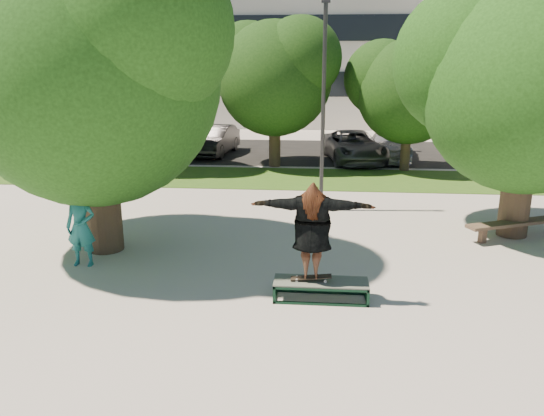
# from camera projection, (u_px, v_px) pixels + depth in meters

# --- Properties ---
(ground) EXTENTS (120.00, 120.00, 0.00)m
(ground) POSITION_uv_depth(u_px,v_px,m) (275.00, 271.00, 11.58)
(ground) COLOR #9D9790
(ground) RESTS_ON ground
(grass_strip) EXTENTS (30.00, 4.00, 0.02)m
(grass_strip) POSITION_uv_depth(u_px,v_px,m) (321.00, 179.00, 20.62)
(grass_strip) COLOR #274E16
(grass_strip) RESTS_ON ground
(asphalt_strip) EXTENTS (40.00, 8.00, 0.01)m
(asphalt_strip) POSITION_uv_depth(u_px,v_px,m) (301.00, 152.00, 26.95)
(asphalt_strip) COLOR black
(asphalt_strip) RESTS_ON ground
(tree_left) EXTENTS (6.96, 5.95, 7.12)m
(tree_left) POSITION_uv_depth(u_px,v_px,m) (88.00, 61.00, 11.82)
(tree_left) COLOR #38281E
(tree_left) RESTS_ON ground
(tree_right) EXTENTS (6.24, 5.33, 6.51)m
(tree_right) POSITION_uv_depth(u_px,v_px,m) (526.00, 75.00, 12.96)
(tree_right) COLOR #38281E
(tree_right) RESTS_ON ground
(bg_tree_left) EXTENTS (5.28, 4.51, 5.77)m
(bg_tree_left) POSITION_uv_depth(u_px,v_px,m) (138.00, 79.00, 21.77)
(bg_tree_left) COLOR #38281E
(bg_tree_left) RESTS_ON ground
(bg_tree_mid) EXTENTS (5.76, 4.92, 6.24)m
(bg_tree_mid) POSITION_uv_depth(u_px,v_px,m) (273.00, 72.00, 22.20)
(bg_tree_mid) COLOR #38281E
(bg_tree_mid) RESTS_ON ground
(bg_tree_right) EXTENTS (5.04, 4.31, 5.43)m
(bg_tree_right) POSITION_uv_depth(u_px,v_px,m) (408.00, 85.00, 21.39)
(bg_tree_right) COLOR #38281E
(bg_tree_right) RESTS_ON ground
(lamppost) EXTENTS (0.25, 0.15, 6.11)m
(lamppost) POSITION_uv_depth(u_px,v_px,m) (323.00, 106.00, 15.46)
(lamppost) COLOR #2D2D30
(lamppost) RESTS_ON ground
(office_building) EXTENTS (30.00, 14.12, 16.00)m
(office_building) POSITION_uv_depth(u_px,v_px,m) (283.00, 13.00, 40.33)
(office_building) COLOR beige
(office_building) RESTS_ON ground
(grind_box) EXTENTS (1.80, 0.60, 0.38)m
(grind_box) POSITION_uv_depth(u_px,v_px,m) (321.00, 290.00, 10.14)
(grind_box) COLOR black
(grind_box) RESTS_ON ground
(skater_rig) EXTENTS (2.30, 0.72, 1.93)m
(skater_rig) POSITION_uv_depth(u_px,v_px,m) (312.00, 231.00, 9.84)
(skater_rig) COLOR white
(skater_rig) RESTS_ON grind_box
(bystander) EXTENTS (0.66, 0.43, 1.80)m
(bystander) POSITION_uv_depth(u_px,v_px,m) (81.00, 227.00, 11.67)
(bystander) COLOR #1A6666
(bystander) RESTS_ON ground
(bench) EXTENTS (2.97, 1.57, 0.47)m
(bench) POSITION_uv_depth(u_px,v_px,m) (520.00, 224.00, 13.60)
(bench) COLOR brown
(bench) RESTS_ON ground
(car_silver_a) EXTENTS (2.28, 4.17, 1.34)m
(car_silver_a) POSITION_uv_depth(u_px,v_px,m) (160.00, 137.00, 27.39)
(car_silver_a) COLOR #A5A5A9
(car_silver_a) RESTS_ON asphalt_strip
(car_dark) EXTENTS (1.96, 4.46, 1.42)m
(car_dark) POSITION_uv_depth(u_px,v_px,m) (214.00, 140.00, 25.88)
(car_dark) COLOR black
(car_dark) RESTS_ON asphalt_strip
(car_grey) EXTENTS (3.08, 5.28, 1.38)m
(car_grey) POSITION_uv_depth(u_px,v_px,m) (354.00, 146.00, 24.15)
(car_grey) COLOR slate
(car_grey) RESTS_ON asphalt_strip
(car_silver_b) EXTENTS (2.54, 5.03, 1.40)m
(car_silver_b) POSITION_uv_depth(u_px,v_px,m) (390.00, 144.00, 24.85)
(car_silver_b) COLOR #B7B7BC
(car_silver_b) RESTS_ON asphalt_strip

